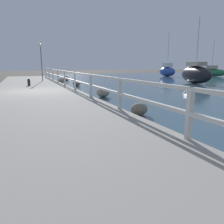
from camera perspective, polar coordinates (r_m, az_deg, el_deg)
name	(u,v)px	position (r m, az deg, el deg)	size (l,w,h in m)	color
ground_plane	(36,95)	(13.03, -19.17, 4.11)	(120.00, 120.00, 0.00)	#4C473D
dock_walkway	(36,93)	(13.01, -19.21, 4.68)	(4.64, 36.00, 0.26)	#9E998E
railing	(75,78)	(13.25, -9.74, 8.87)	(0.10, 32.50, 1.01)	silver
boulder_upstream	(66,78)	(24.79, -11.87, 8.61)	(0.68, 0.61, 0.51)	gray
boulder_mid_strip	(77,83)	(17.97, -9.22, 7.42)	(0.63, 0.57, 0.47)	slate
boulder_water_edge	(139,109)	(7.41, 7.10, 0.77)	(0.58, 0.52, 0.44)	slate
boulder_near_dock	(61,80)	(21.96, -13.10, 8.06)	(0.60, 0.54, 0.45)	gray
boulder_downstream	(103,95)	(11.58, -2.24, 4.57)	(0.38, 0.34, 0.28)	#666056
boulder_far_strip	(103,92)	(11.58, -2.35, 5.17)	(0.70, 0.63, 0.53)	gray
mooring_bollard	(29,82)	(16.38, -20.90, 7.29)	(0.18, 0.18, 0.50)	black
dock_lamp	(41,54)	(21.11, -18.07, 14.27)	(0.26, 0.26, 3.26)	#514C47
sailboat_black	(195,74)	(21.85, 20.95, 9.27)	(2.53, 5.09, 5.81)	black
sailboat_green	(212,72)	(37.00, 24.56, 9.49)	(1.73, 5.29, 5.43)	#236B42
sailboat_blue	(167,71)	(34.44, 14.22, 10.38)	(1.68, 3.21, 6.40)	#2D4C9E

